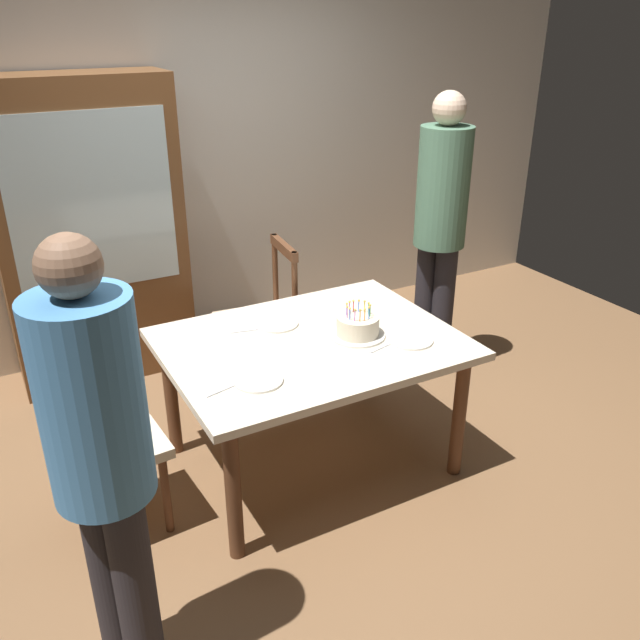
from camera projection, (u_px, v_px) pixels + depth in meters
ground at (312, 460)px, 3.59m from camera, size 6.40×6.40×0.00m
back_wall at (184, 158)px, 4.51m from camera, size 6.40×0.10×2.60m
dining_table at (311, 355)px, 3.32m from camera, size 1.43×1.08×0.73m
birthday_cake at (358, 327)px, 3.30m from camera, size 0.28×0.28×0.18m
plate_near_celebrant at (258, 380)px, 2.92m from camera, size 0.22×0.22×0.01m
plate_far_side at (277, 324)px, 3.44m from camera, size 0.22×0.22×0.01m
plate_near_guest at (411, 340)px, 3.27m from camera, size 0.22×0.22×0.01m
fork_near_celebrant at (224, 389)px, 2.85m from camera, size 0.18×0.06×0.01m
fork_far_side at (248, 330)px, 3.38m from camera, size 0.18×0.05×0.01m
fork_near_guest at (383, 347)px, 3.21m from camera, size 0.18×0.06×0.01m
chair_spindle_back at (260, 321)px, 4.12m from camera, size 0.49×0.49×0.95m
chair_upholstered at (88, 435)px, 2.89m from camera, size 0.47×0.47×0.95m
person_celebrant at (101, 454)px, 2.07m from camera, size 0.32×0.32×1.68m
person_guest at (440, 220)px, 4.11m from camera, size 0.32×0.32×1.80m
china_cabinet at (91, 234)px, 4.11m from camera, size 1.10×0.45×1.90m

